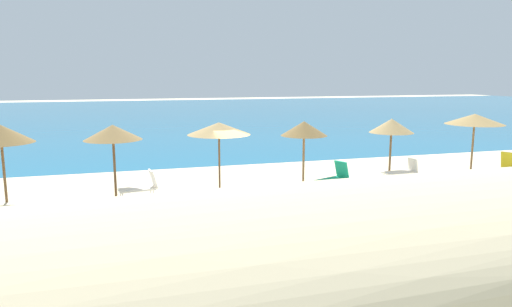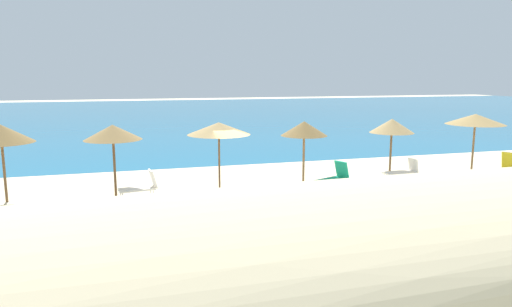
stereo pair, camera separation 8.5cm
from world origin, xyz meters
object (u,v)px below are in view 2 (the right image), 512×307
(beach_umbrella_5, at_px, (392,126))
(lounge_chair_4, at_px, (504,169))
(beach_umbrella_3, at_px, (219,129))
(lounge_chair_1, at_px, (334,177))
(beach_umbrella_6, at_px, (475,119))
(beach_umbrella_2, at_px, (113,133))
(beach_umbrella_1, at_px, (1,134))
(beach_umbrella_4, at_px, (304,129))
(lounge_chair_0, at_px, (142,186))
(lounge_chair_2, at_px, (403,171))

(beach_umbrella_5, relative_size, lounge_chair_4, 1.65)
(beach_umbrella_3, distance_m, lounge_chair_1, 5.14)
(beach_umbrella_5, height_order, lounge_chair_4, beach_umbrella_5)
(beach_umbrella_6, xyz_separation_m, lounge_chair_4, (0.62, -1.28, -2.12))
(beach_umbrella_2, height_order, beach_umbrella_5, beach_umbrella_2)
(beach_umbrella_1, relative_size, lounge_chair_1, 1.81)
(beach_umbrella_5, bearing_deg, beach_umbrella_4, 178.19)
(lounge_chair_4, bearing_deg, beach_umbrella_5, 45.82)
(lounge_chair_1, distance_m, lounge_chair_4, 8.08)
(beach_umbrella_4, xyz_separation_m, lounge_chair_0, (-6.88, -0.83, -1.87))
(beach_umbrella_3, xyz_separation_m, beach_umbrella_6, (12.08, -0.11, 0.07))
(beach_umbrella_1, bearing_deg, lounge_chair_1, -6.07)
(beach_umbrella_4, height_order, lounge_chair_2, beach_umbrella_4)
(beach_umbrella_5, bearing_deg, beach_umbrella_3, -177.06)
(lounge_chair_1, bearing_deg, beach_umbrella_6, -106.88)
(beach_umbrella_4, xyz_separation_m, lounge_chair_2, (4.49, -0.75, -1.95))
(lounge_chair_4, bearing_deg, lounge_chair_2, 51.76)
(lounge_chair_2, distance_m, lounge_chair_4, 4.54)
(beach_umbrella_5, distance_m, beach_umbrella_6, 4.09)
(beach_umbrella_1, height_order, lounge_chair_1, beach_umbrella_1)
(beach_umbrella_1, bearing_deg, lounge_chair_0, -9.01)
(beach_umbrella_2, xyz_separation_m, beach_umbrella_6, (16.08, -0.35, 0.11))
(beach_umbrella_5, height_order, lounge_chair_0, beach_umbrella_5)
(beach_umbrella_5, distance_m, lounge_chair_1, 4.07)
(beach_umbrella_2, xyz_separation_m, beach_umbrella_3, (4.00, -0.24, 0.05))
(beach_umbrella_1, height_order, beach_umbrella_2, beach_umbrella_1)
(beach_umbrella_2, bearing_deg, lounge_chair_1, -7.20)
(beach_umbrella_5, xyz_separation_m, lounge_chair_0, (-11.07, -0.70, -1.87))
(beach_umbrella_1, distance_m, beach_umbrella_5, 15.86)
(beach_umbrella_4, bearing_deg, lounge_chair_1, -60.05)
(lounge_chair_0, xyz_separation_m, lounge_chair_2, (11.36, 0.09, -0.09))
(beach_umbrella_2, xyz_separation_m, lounge_chair_4, (16.70, -1.62, -2.01))
(beach_umbrella_4, distance_m, beach_umbrella_5, 4.20)
(lounge_chair_0, bearing_deg, beach_umbrella_2, 52.91)
(beach_umbrella_6, relative_size, lounge_chair_4, 1.76)
(lounge_chair_2, relative_size, lounge_chair_4, 0.92)
(beach_umbrella_5, bearing_deg, beach_umbrella_2, -179.16)
(beach_umbrella_2, xyz_separation_m, lounge_chair_1, (8.64, -1.09, -2.00))
(beach_umbrella_3, xyz_separation_m, lounge_chair_4, (12.70, -1.39, -2.05))
(beach_umbrella_6, height_order, lounge_chair_4, beach_umbrella_6)
(beach_umbrella_2, height_order, beach_umbrella_6, beach_umbrella_6)
(lounge_chair_0, height_order, lounge_chair_2, lounge_chair_0)
(lounge_chair_1, bearing_deg, beach_umbrella_5, -92.06)
(beach_umbrella_6, xyz_separation_m, lounge_chair_0, (-15.12, -0.18, -2.12))
(beach_umbrella_2, distance_m, beach_umbrella_3, 4.01)
(lounge_chair_0, bearing_deg, beach_umbrella_6, -97.61)
(beach_umbrella_2, bearing_deg, beach_umbrella_5, 0.84)
(beach_umbrella_2, distance_m, beach_umbrella_5, 12.03)
(beach_umbrella_4, xyz_separation_m, beach_umbrella_5, (4.19, -0.13, 0.01))
(lounge_chair_0, bearing_deg, beach_umbrella_5, -94.66)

